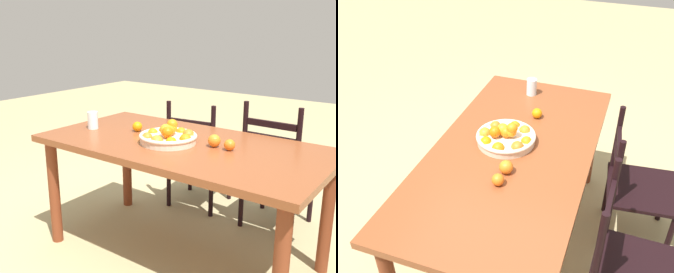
{
  "view_description": "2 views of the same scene",
  "coord_description": "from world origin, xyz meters",
  "views": [
    {
      "loc": [
        1.34,
        -1.95,
        1.47
      ],
      "look_at": [
        -0.06,
        -0.06,
        0.81
      ],
      "focal_mm": 43.22,
      "sensor_mm": 36.0,
      "label": 1
    },
    {
      "loc": [
        1.75,
        0.59,
        2.13
      ],
      "look_at": [
        -0.06,
        -0.06,
        0.81
      ],
      "focal_mm": 42.58,
      "sensor_mm": 36.0,
      "label": 2
    }
  ],
  "objects": [
    {
      "name": "dining_table",
      "position": [
        0.0,
        0.0,
        0.68
      ],
      "size": [
        1.76,
        0.9,
        0.77
      ],
      "color": "brown",
      "rests_on": "ground"
    },
    {
      "name": "orange_loose_0",
      "position": [
        0.21,
        0.03,
        0.81
      ],
      "size": [
        0.08,
        0.08,
        0.08
      ],
      "primitive_type": "sphere",
      "color": "orange",
      "rests_on": "dining_table"
    },
    {
      "name": "ground_plane",
      "position": [
        0.0,
        0.0,
        0.0
      ],
      "size": [
        12.0,
        12.0,
        0.0
      ],
      "primitive_type": "plane",
      "color": "tan"
    },
    {
      "name": "drinking_glass",
      "position": [
        -0.68,
        -0.09,
        0.83
      ],
      "size": [
        0.07,
        0.07,
        0.12
      ],
      "primitive_type": "cylinder",
      "color": "silver",
      "rests_on": "dining_table"
    },
    {
      "name": "chair_near_window",
      "position": [
        0.33,
        0.73,
        0.45
      ],
      "size": [
        0.45,
        0.45,
        0.95
      ],
      "rotation": [
        0.0,
        0.0,
        3.12
      ],
      "color": "black",
      "rests_on": "ground"
    },
    {
      "name": "orange_loose_1",
      "position": [
        0.31,
        0.03,
        0.81
      ],
      "size": [
        0.07,
        0.07,
        0.07
      ],
      "primitive_type": "sphere",
      "color": "orange",
      "rests_on": "dining_table"
    },
    {
      "name": "orange_loose_2",
      "position": [
        -0.39,
        0.03,
        0.81
      ],
      "size": [
        0.07,
        0.07,
        0.07
      ],
      "primitive_type": "sphere",
      "color": "orange",
      "rests_on": "dining_table"
    },
    {
      "name": "chair_by_cabinet",
      "position": [
        -0.33,
        0.72,
        0.42
      ],
      "size": [
        0.48,
        0.48,
        0.89
      ],
      "rotation": [
        0.0,
        0.0,
        3.25
      ],
      "color": "black",
      "rests_on": "ground"
    },
    {
      "name": "fruit_bowl",
      "position": [
        -0.06,
        -0.06,
        0.81
      ],
      "size": [
        0.35,
        0.35,
        0.14
      ],
      "color": "beige",
      "rests_on": "dining_table"
    }
  ]
}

